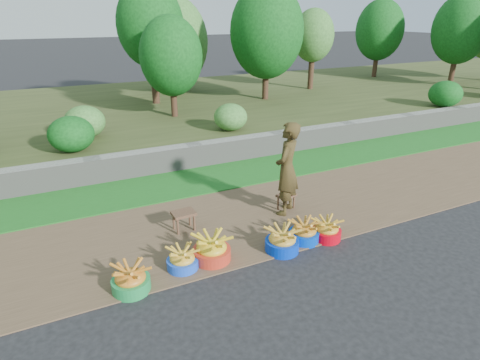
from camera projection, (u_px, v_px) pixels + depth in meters
name	position (u px, v px, depth m)	size (l,w,h in m)	color
ground_plane	(288.00, 255.00, 5.96)	(120.00, 120.00, 0.00)	black
dirt_shoulder	(250.00, 218.00, 6.99)	(80.00, 2.50, 0.02)	brown
grass_verge	(208.00, 178.00, 8.65)	(80.00, 1.50, 0.04)	#1A611C
retaining_wall	(194.00, 156.00, 9.26)	(80.00, 0.35, 0.55)	gray
earth_bank	(145.00, 113.00, 13.34)	(80.00, 10.00, 0.50)	#39431E
vegetation	(99.00, 39.00, 11.27)	(35.39, 8.34, 4.44)	#352216
basin_a	(131.00, 280.00, 5.14)	(0.50, 0.50, 0.37)	#19803C
basin_b	(182.00, 260.00, 5.58)	(0.44, 0.44, 0.33)	blue
basin_c	(212.00, 249.00, 5.76)	(0.55, 0.55, 0.41)	#B32D1B
basin_d	(282.00, 241.00, 6.00)	(0.51, 0.51, 0.38)	#022CBC
basin_e	(304.00, 232.00, 6.26)	(0.48, 0.48, 0.36)	#0035BB
basin_f	(327.00, 230.00, 6.33)	(0.46, 0.46, 0.35)	#BF0212
stool_left	(184.00, 216.00, 6.52)	(0.38, 0.30, 0.33)	#4F3524
stool_right	(286.00, 197.00, 7.24)	(0.39, 0.35, 0.29)	#4F3524
vendor_woman	(287.00, 169.00, 6.89)	(0.60, 0.40, 1.65)	black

